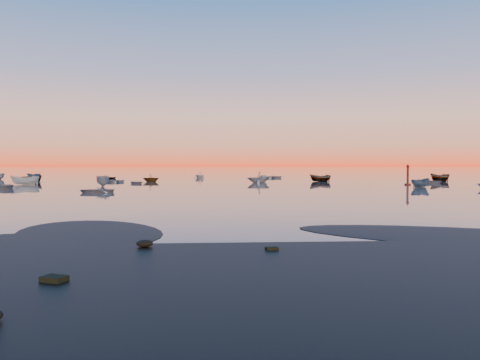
{
  "coord_description": "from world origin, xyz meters",
  "views": [
    {
      "loc": [
        -0.45,
        -21.37,
        3.18
      ],
      "look_at": [
        2.62,
        28.0,
        1.45
      ],
      "focal_mm": 35.0,
      "sensor_mm": 36.0,
      "label": 1
    }
  ],
  "objects": [
    {
      "name": "channel_marker",
      "position": [
        28.94,
        46.77,
        1.29
      ],
      "size": [
        0.92,
        0.92,
        3.26
      ],
      "color": "#4A130F",
      "rests_on": "ground"
    },
    {
      "name": "mud_lobes",
      "position": [
        0.0,
        -1.0,
        0.01
      ],
      "size": [
        140.0,
        6.0,
        0.07
      ],
      "primitive_type": null,
      "color": "black",
      "rests_on": "ground"
    },
    {
      "name": "ground",
      "position": [
        0.0,
        100.0,
        0.0
      ],
      "size": [
        600.0,
        600.0,
        0.0
      ],
      "primitive_type": "plane",
      "color": "#635852",
      "rests_on": "ground"
    },
    {
      "name": "boat_near_center",
      "position": [
        27.71,
        39.87,
        0.0
      ],
      "size": [
        3.04,
        3.77,
        1.21
      ],
      "primitive_type": "imported",
      "rotation": [
        0.0,
        0.0,
        2.1
      ],
      "color": "#344C63",
      "rests_on": "ground"
    },
    {
      "name": "boat_near_left",
      "position": [
        -26.45,
        39.18,
        0.0
      ],
      "size": [
        4.94,
        3.72,
        1.14
      ],
      "primitive_type": "imported",
      "rotation": [
        0.0,
        0.0,
        0.46
      ],
      "color": "slate",
      "rests_on": "ground"
    },
    {
      "name": "moored_fleet",
      "position": [
        0.0,
        53.0,
        0.0
      ],
      "size": [
        124.0,
        58.0,
        1.2
      ],
      "primitive_type": null,
      "color": "silver",
      "rests_on": "ground"
    }
  ]
}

